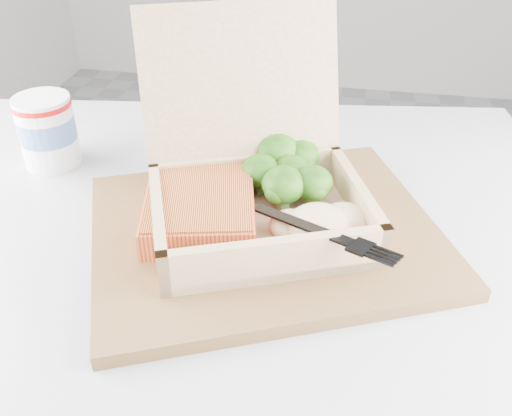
% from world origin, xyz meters
% --- Properties ---
extents(cafe_table, '(0.85, 0.85, 0.71)m').
position_xyz_m(cafe_table, '(-0.70, -0.22, 0.53)').
color(cafe_table, black).
rests_on(cafe_table, floor).
extents(serving_tray, '(0.41, 0.37, 0.01)m').
position_xyz_m(serving_tray, '(-0.67, -0.16, 0.72)').
color(serving_tray, brown).
rests_on(serving_tray, cafe_table).
extents(takeout_container, '(0.26, 0.27, 0.19)m').
position_xyz_m(takeout_container, '(-0.69, -0.13, 0.77)').
color(takeout_container, tan).
rests_on(takeout_container, serving_tray).
extents(salmon_fillet, '(0.13, 0.15, 0.03)m').
position_xyz_m(salmon_fillet, '(-0.73, -0.17, 0.75)').
color(salmon_fillet, '#D06228').
rests_on(salmon_fillet, takeout_container).
extents(broccoli_pile, '(0.11, 0.11, 0.04)m').
position_xyz_m(broccoli_pile, '(-0.65, -0.11, 0.76)').
color(broccoli_pile, '#3E7C1B').
rests_on(broccoli_pile, takeout_container).
extents(mashed_potatoes, '(0.09, 0.08, 0.03)m').
position_xyz_m(mashed_potatoes, '(-0.62, -0.18, 0.75)').
color(mashed_potatoes, '#D0B787').
rests_on(mashed_potatoes, takeout_container).
extents(plastic_fork, '(0.14, 0.09, 0.01)m').
position_xyz_m(plastic_fork, '(-0.65, -0.19, 0.76)').
color(plastic_fork, black).
rests_on(plastic_fork, mashed_potatoes).
extents(paper_cup, '(0.07, 0.07, 0.08)m').
position_xyz_m(paper_cup, '(-0.95, -0.06, 0.76)').
color(paper_cup, white).
rests_on(paper_cup, cafe_table).
extents(receipt, '(0.08, 0.14, 0.00)m').
position_xyz_m(receipt, '(-0.73, 0.03, 0.71)').
color(receipt, white).
rests_on(receipt, cafe_table).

